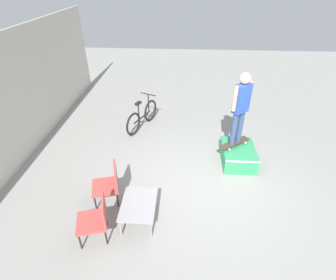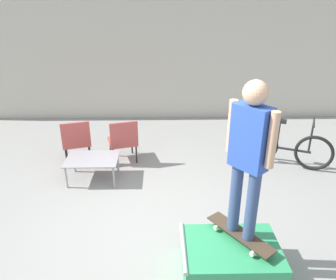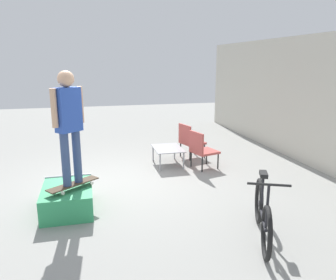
{
  "view_description": "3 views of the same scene",
  "coord_description": "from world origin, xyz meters",
  "views": [
    {
      "loc": [
        -4.41,
        0.58,
        4.12
      ],
      "look_at": [
        0.38,
        0.9,
        0.97
      ],
      "focal_mm": 28.0,
      "sensor_mm": 36.0,
      "label": 1
    },
    {
      "loc": [
        0.21,
        -3.69,
        2.98
      ],
      "look_at": [
        0.31,
        1.12,
        0.85
      ],
      "focal_mm": 35.0,
      "sensor_mm": 36.0,
      "label": 2
    },
    {
      "loc": [
        6.23,
        -0.44,
        2.4
      ],
      "look_at": [
        0.26,
        1.05,
        0.92
      ],
      "focal_mm": 35.0,
      "sensor_mm": 36.0,
      "label": 3
    }
  ],
  "objects": [
    {
      "name": "ground_plane",
      "position": [
        0.0,
        0.0,
        0.0
      ],
      "size": [
        24.0,
        24.0,
        0.0
      ],
      "primitive_type": "plane",
      "color": "gray"
    },
    {
      "name": "bicycle",
      "position": [
        2.55,
        1.82,
        0.37
      ],
      "size": [
        1.54,
        0.76,
        0.95
      ],
      "rotation": [
        0.0,
        0.0,
        -0.42
      ],
      "color": "black",
      "rests_on": "ground_plane"
    },
    {
      "name": "patio_chair_right",
      "position": [
        -0.53,
        2.03,
        0.47
      ],
      "size": [
        0.64,
        0.64,
        0.87
      ],
      "rotation": [
        0.0,
        0.0,
        3.42
      ],
      "color": "black",
      "rests_on": "ground_plane"
    },
    {
      "name": "person_skater",
      "position": [
        1.09,
        -0.72,
        1.55
      ],
      "size": [
        0.4,
        0.46,
        1.77
      ],
      "rotation": [
        0.0,
        0.0,
        -0.87
      ],
      "color": "#384C7A",
      "rests_on": "skateboard_on_ramp"
    },
    {
      "name": "patio_chair_left",
      "position": [
        -1.42,
        2.03,
        0.47
      ],
      "size": [
        0.64,
        0.64,
        0.87
      ],
      "rotation": [
        0.0,
        0.0,
        3.42
      ],
      "color": "black",
      "rests_on": "ground_plane"
    },
    {
      "name": "skate_ramp_box",
      "position": [
        0.98,
        -0.83,
        0.2
      ],
      "size": [
        1.11,
        0.79,
        0.42
      ],
      "color": "#339E60",
      "rests_on": "ground_plane"
    },
    {
      "name": "coffee_table",
      "position": [
        -1.0,
        1.36,
        0.37
      ],
      "size": [
        0.9,
        0.65,
        0.41
      ],
      "color": "#9E9EA3",
      "rests_on": "ground_plane"
    },
    {
      "name": "skateboard_on_ramp",
      "position": [
        1.09,
        -0.72,
        0.48
      ],
      "size": [
        0.68,
        0.82,
        0.07
      ],
      "rotation": [
        0.0,
        0.0,
        -0.93
      ],
      "color": "#473828",
      "rests_on": "skate_ramp_box"
    }
  ]
}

